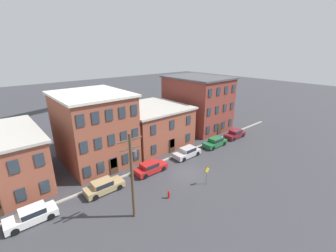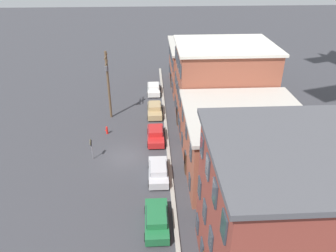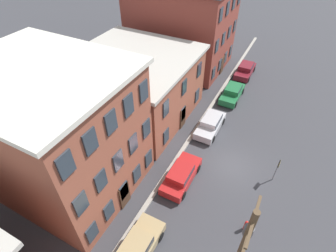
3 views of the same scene
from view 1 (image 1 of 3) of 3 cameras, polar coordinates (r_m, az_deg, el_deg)
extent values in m
plane|color=#38383D|center=(30.09, 4.58, -11.84)|extent=(200.00, 200.00, 0.00)
cube|color=#9E998E|center=(32.95, -1.00, -8.70)|extent=(56.00, 0.36, 0.16)
cube|color=#2D3842|center=(27.73, -33.29, -14.40)|extent=(0.90, 0.10, 1.40)
cube|color=#2D3842|center=(26.29, -34.53, -8.56)|extent=(0.90, 0.10, 1.40)
cube|color=#2D3842|center=(27.90, -28.75, -13.32)|extent=(0.90, 0.10, 1.40)
cube|color=#2D3842|center=(26.48, -29.84, -7.47)|extent=(0.90, 0.10, 1.40)
cube|color=brown|center=(33.15, -18.29, -0.67)|extent=(8.60, 10.46, 9.57)
cube|color=silver|center=(31.91, -19.21, 7.70)|extent=(9.10, 10.96, 0.30)
cube|color=#2D3842|center=(28.79, -19.82, -10.90)|extent=(0.90, 0.10, 1.40)
cube|color=#2D3842|center=(27.40, -20.56, -5.09)|extent=(0.90, 0.10, 1.40)
cube|color=#2D3842|center=(26.33, -21.36, 1.27)|extent=(0.90, 0.10, 1.40)
cube|color=#2D3842|center=(29.31, -16.67, -9.98)|extent=(0.90, 0.10, 1.40)
cube|color=#2D3842|center=(27.94, -17.28, -4.24)|extent=(0.90, 0.10, 1.40)
cube|color=#2D3842|center=(26.89, -17.94, 2.02)|extent=(0.90, 0.10, 1.40)
cube|color=#2D3842|center=(29.91, -13.65, -9.07)|extent=(0.90, 0.10, 1.40)
cube|color=#2D3842|center=(28.58, -14.14, -3.41)|extent=(0.90, 0.10, 1.40)
cube|color=#2D3842|center=(27.55, -14.67, 2.73)|extent=(0.90, 0.10, 1.40)
cube|color=#2D3842|center=(30.61, -10.77, -8.17)|extent=(0.90, 0.10, 1.40)
cube|color=#2D3842|center=(29.30, -11.15, -2.61)|extent=(0.90, 0.10, 1.40)
cube|color=#2D3842|center=(28.30, -11.56, 3.40)|extent=(0.90, 0.10, 1.40)
cube|color=#2D3842|center=(31.38, -8.04, -7.30)|extent=(0.90, 0.10, 1.40)
cube|color=#2D3842|center=(30.11, -8.32, -1.85)|extent=(0.90, 0.10, 1.40)
cube|color=#2D3842|center=(29.13, -8.61, 4.02)|extent=(0.90, 0.10, 1.40)
cube|color=#472D1E|center=(30.15, -13.57, -9.90)|extent=(1.10, 0.10, 2.20)
cube|color=brown|center=(38.32, -4.27, 0.16)|extent=(10.57, 10.61, 6.09)
cube|color=#B7B2A8|center=(37.41, -4.39, 4.79)|extent=(11.07, 11.11, 0.30)
cube|color=#2D3842|center=(32.93, -3.59, -5.95)|extent=(0.90, 0.10, 1.40)
cube|color=#2D3842|center=(31.77, -3.70, -0.96)|extent=(0.90, 0.10, 1.40)
cube|color=#2D3842|center=(34.96, 1.03, -4.37)|extent=(0.90, 0.10, 1.40)
cube|color=#2D3842|center=(33.87, 1.06, 0.36)|extent=(0.90, 0.10, 1.40)
cube|color=#2D3842|center=(37.21, 5.11, -2.96)|extent=(0.90, 0.10, 1.40)
cube|color=#2D3842|center=(36.19, 5.25, 1.52)|extent=(0.90, 0.10, 1.40)
cube|color=#472D1E|center=(35.13, 1.03, -5.01)|extent=(1.10, 0.10, 2.20)
cube|color=brown|center=(45.93, 7.40, 5.78)|extent=(9.02, 11.73, 10.00)
cube|color=#4C4C51|center=(45.04, 7.68, 12.17)|extent=(9.52, 12.23, 0.30)
cube|color=#2D3842|center=(40.71, 10.13, -1.00)|extent=(0.90, 0.10, 1.40)
cube|color=#2D3842|center=(39.71, 10.40, 3.52)|extent=(0.90, 0.10, 1.40)
cube|color=#2D3842|center=(38.96, 10.69, 8.24)|extent=(0.90, 0.10, 1.40)
cube|color=#2D3842|center=(42.39, 12.08, -0.32)|extent=(0.90, 0.10, 1.40)
cube|color=#2D3842|center=(41.43, 12.40, 4.03)|extent=(0.90, 0.10, 1.40)
cube|color=#2D3842|center=(40.72, 12.73, 8.57)|extent=(0.90, 0.10, 1.40)
cube|color=#2D3842|center=(44.12, 13.88, 0.31)|extent=(0.90, 0.10, 1.40)
cube|color=#2D3842|center=(43.20, 14.23, 4.50)|extent=(0.90, 0.10, 1.40)
cube|color=#2D3842|center=(42.52, 14.60, 8.85)|extent=(0.90, 0.10, 1.40)
cube|color=#2D3842|center=(45.90, 15.55, 0.90)|extent=(0.90, 0.10, 1.40)
cube|color=#2D3842|center=(45.02, 15.92, 4.93)|extent=(0.90, 0.10, 1.40)
cube|color=#2D3842|center=(44.36, 16.31, 9.10)|extent=(0.90, 0.10, 1.40)
cube|color=#472D1E|center=(43.44, 12.95, -0.70)|extent=(1.10, 0.10, 2.20)
cube|color=silver|center=(25.99, -31.37, -19.12)|extent=(4.40, 1.80, 0.70)
cube|color=silver|center=(25.65, -31.17, -17.90)|extent=(2.20, 1.51, 0.55)
cube|color=#1E232D|center=(25.65, -31.17, -17.90)|extent=(2.02, 1.58, 0.48)
cylinder|color=black|center=(25.38, -34.32, -21.30)|extent=(0.66, 0.22, 0.66)
cylinder|color=black|center=(26.77, -34.83, -19.19)|extent=(0.66, 0.22, 0.66)
cylinder|color=black|center=(25.54, -27.57, -19.70)|extent=(0.66, 0.22, 0.66)
cylinder|color=black|center=(26.91, -28.50, -17.71)|extent=(0.66, 0.22, 0.66)
cube|color=tan|center=(27.38, -15.85, -14.72)|extent=(4.40, 1.80, 0.70)
cube|color=tan|center=(26.98, -16.36, -13.74)|extent=(2.20, 1.51, 0.55)
cube|color=#1E232D|center=(26.98, -16.36, -13.74)|extent=(2.02, 1.58, 0.48)
cylinder|color=black|center=(28.63, -13.88, -13.39)|extent=(0.66, 0.22, 0.66)
cylinder|color=black|center=(27.34, -12.19, -14.95)|extent=(0.66, 0.22, 0.66)
cylinder|color=black|center=(27.74, -19.38, -15.14)|extent=(0.66, 0.22, 0.66)
cylinder|color=black|center=(26.40, -17.94, -16.88)|extent=(0.66, 0.22, 0.66)
cube|color=#B21E1E|center=(30.06, -4.40, -10.70)|extent=(4.40, 1.80, 0.70)
cube|color=#B21E1E|center=(29.66, -4.75, -9.77)|extent=(2.20, 1.51, 0.55)
cube|color=#1E232D|center=(29.66, -4.75, -9.77)|extent=(2.02, 1.58, 0.48)
cylinder|color=black|center=(31.51, -3.16, -9.60)|extent=(0.66, 0.22, 0.66)
cylinder|color=black|center=(30.34, -1.18, -10.78)|extent=(0.66, 0.22, 0.66)
cylinder|color=black|center=(30.08, -7.64, -11.25)|extent=(0.66, 0.22, 0.66)
cylinder|color=black|center=(28.85, -5.74, -12.59)|extent=(0.66, 0.22, 0.66)
cube|color=#B7B7BC|center=(34.08, 4.83, -6.93)|extent=(4.40, 1.80, 0.70)
cube|color=#B7B7BC|center=(33.94, 5.10, -5.88)|extent=(2.20, 1.51, 0.55)
cube|color=#1E232D|center=(33.94, 5.10, -5.88)|extent=(2.02, 1.58, 0.48)
cylinder|color=black|center=(32.71, 4.07, -8.47)|extent=(0.66, 0.22, 0.66)
cylinder|color=black|center=(33.81, 2.04, -7.47)|extent=(0.66, 0.22, 0.66)
cylinder|color=black|center=(34.61, 7.53, -6.98)|extent=(0.66, 0.22, 0.66)
cylinder|color=black|center=(35.64, 5.51, -6.09)|extent=(0.66, 0.22, 0.66)
cube|color=#1E6638|center=(38.26, 11.82, -4.28)|extent=(4.40, 1.80, 0.70)
cube|color=#1E6638|center=(38.17, 12.07, -3.34)|extent=(2.20, 1.51, 0.55)
cube|color=#1E232D|center=(38.17, 12.07, -3.34)|extent=(2.02, 1.58, 0.48)
cylinder|color=black|center=(36.81, 11.44, -5.56)|extent=(0.66, 0.22, 0.66)
cylinder|color=black|center=(37.77, 9.42, -4.77)|extent=(0.66, 0.22, 0.66)
cylinder|color=black|center=(38.97, 14.11, -4.34)|extent=(0.66, 0.22, 0.66)
cylinder|color=black|center=(39.88, 12.14, -3.64)|extent=(0.66, 0.22, 0.66)
cube|color=maroon|center=(42.76, 16.58, -2.16)|extent=(4.40, 1.80, 0.70)
cube|color=maroon|center=(42.71, 16.81, -1.31)|extent=(2.20, 1.51, 0.55)
cube|color=#1E232D|center=(42.71, 16.81, -1.31)|extent=(2.02, 1.58, 0.48)
cylinder|color=black|center=(41.26, 16.41, -3.22)|extent=(0.66, 0.22, 0.66)
cylinder|color=black|center=(42.13, 14.50, -2.58)|extent=(0.66, 0.22, 0.66)
cylinder|color=black|center=(43.59, 18.54, -2.24)|extent=(0.66, 0.22, 0.66)
cylinder|color=black|center=(44.41, 16.69, -1.65)|extent=(0.66, 0.22, 0.66)
cylinder|color=slate|center=(27.68, 9.79, -12.37)|extent=(0.08, 0.08, 2.24)
cube|color=yellow|center=(27.25, 9.93, -10.91)|extent=(0.84, 0.03, 0.84)
cube|color=black|center=(27.25, 9.92, -10.90)|extent=(0.91, 0.02, 0.91)
cylinder|color=brown|center=(21.22, -9.10, -12.79)|extent=(0.28, 0.28, 8.63)
cube|color=brown|center=(19.53, -9.66, -3.48)|extent=(2.40, 0.12, 0.12)
cube|color=brown|center=(19.85, -9.53, -5.62)|extent=(2.00, 0.12, 0.12)
cylinder|color=#515156|center=(20.27, -8.59, -6.90)|extent=(0.44, 0.44, 0.55)
cylinder|color=red|center=(25.47, 0.18, -17.09)|extent=(0.24, 0.24, 0.80)
sphere|color=red|center=(25.20, 0.18, -16.27)|extent=(0.22, 0.22, 0.22)
cylinder|color=red|center=(25.34, 0.42, -17.17)|extent=(0.10, 0.12, 0.10)
camera|label=2|loc=(51.70, 27.53, 21.30)|focal=35.00mm
camera|label=3|loc=(16.56, -32.52, 22.65)|focal=28.00mm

